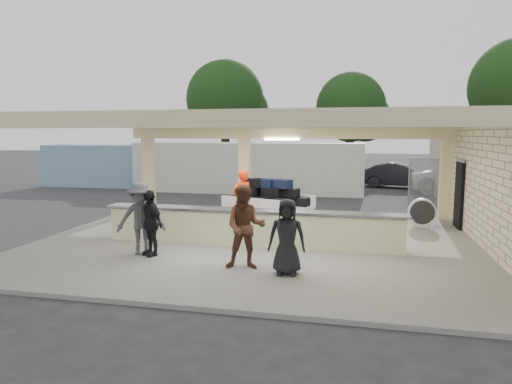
% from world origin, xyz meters
% --- Properties ---
extents(ground, '(120.00, 120.00, 0.00)m').
position_xyz_m(ground, '(0.00, 0.00, 0.00)').
color(ground, '#252528').
rests_on(ground, ground).
extents(pavilion, '(12.01, 10.00, 3.55)m').
position_xyz_m(pavilion, '(0.21, 0.66, 1.35)').
color(pavilion, slate).
rests_on(pavilion, ground).
extents(baggage_counter, '(8.20, 0.58, 0.98)m').
position_xyz_m(baggage_counter, '(0.00, -0.50, 0.59)').
color(baggage_counter, beige).
rests_on(baggage_counter, pavilion).
extents(luggage_cart, '(2.99, 2.36, 1.53)m').
position_xyz_m(luggage_cart, '(-0.06, 2.21, 0.96)').
color(luggage_cart, silver).
rests_on(luggage_cart, pavilion).
extents(drum_fan, '(0.86, 0.47, 0.95)m').
position_xyz_m(drum_fan, '(4.81, 2.91, 0.61)').
color(drum_fan, silver).
rests_on(drum_fan, pavilion).
extents(baggage_handler, '(0.73, 0.76, 1.87)m').
position_xyz_m(baggage_handler, '(-0.73, 1.44, 1.04)').
color(baggage_handler, '#FF360D').
rests_on(baggage_handler, pavilion).
extents(passenger_a, '(0.97, 0.56, 1.88)m').
position_xyz_m(passenger_a, '(0.39, -2.60, 1.04)').
color(passenger_a, brown).
rests_on(passenger_a, pavilion).
extents(passenger_b, '(0.99, 0.82, 1.63)m').
position_xyz_m(passenger_b, '(-2.16, -2.06, 0.92)').
color(passenger_b, black).
rests_on(passenger_b, pavilion).
extents(passenger_c, '(1.24, 0.87, 1.82)m').
position_xyz_m(passenger_c, '(-2.44, -1.98, 1.01)').
color(passenger_c, '#46454A').
rests_on(passenger_c, pavilion).
extents(passenger_d, '(0.82, 0.39, 1.64)m').
position_xyz_m(passenger_d, '(1.36, -2.82, 0.92)').
color(passenger_d, black).
rests_on(passenger_d, pavilion).
extents(car_white_a, '(5.69, 3.24, 1.54)m').
position_xyz_m(car_white_a, '(8.28, 12.64, 0.77)').
color(car_white_a, white).
rests_on(car_white_a, ground).
extents(car_dark, '(4.46, 2.23, 1.42)m').
position_xyz_m(car_dark, '(5.05, 14.80, 0.71)').
color(car_dark, black).
rests_on(car_dark, ground).
extents(container_white, '(12.04, 2.51, 2.60)m').
position_xyz_m(container_white, '(-2.95, 11.19, 1.30)').
color(container_white, silver).
rests_on(container_white, ground).
extents(container_blue, '(9.37, 2.52, 2.42)m').
position_xyz_m(container_blue, '(-10.61, 12.03, 1.21)').
color(container_blue, '#7BA3C5').
rests_on(container_blue, ground).
extents(tree_left, '(6.60, 6.30, 9.00)m').
position_xyz_m(tree_left, '(-7.68, 24.16, 5.59)').
color(tree_left, '#382619').
rests_on(tree_left, ground).
extents(tree_mid, '(6.00, 5.60, 8.00)m').
position_xyz_m(tree_mid, '(2.32, 26.16, 4.96)').
color(tree_mid, '#382619').
rests_on(tree_mid, ground).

